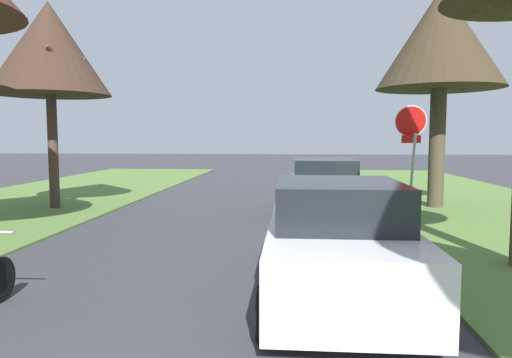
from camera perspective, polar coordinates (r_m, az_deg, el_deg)
The scene contains 5 objects.
stop_sign_far at distance 12.69m, azimuth 18.34°, elevation 4.85°, with size 0.81×0.64×2.93m.
street_tree_right_mid_b at distance 15.43m, azimuth 21.53°, elevation 15.44°, with size 3.72×3.72×6.52m.
street_tree_left_mid_b at distance 15.49m, azimuth -23.84°, elevation 14.23°, with size 3.47×3.47×6.07m.
parked_sedan_white at distance 6.58m, azimuth 9.78°, elevation -7.53°, with size 1.95×4.40×1.57m.
parked_sedan_green at distance 12.96m, azimuth 8.23°, elevation -1.31°, with size 1.95×4.40×1.57m.
Camera 1 is at (1.60, -0.69, 2.15)m, focal length 32.89 mm.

